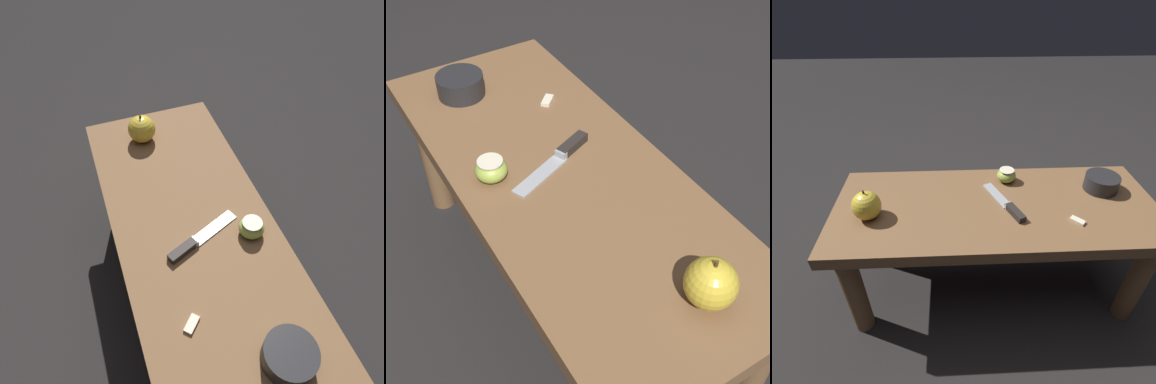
% 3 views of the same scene
% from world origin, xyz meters
% --- Properties ---
extents(ground_plane, '(8.00, 8.00, 0.00)m').
position_xyz_m(ground_plane, '(0.00, 0.00, 0.00)').
color(ground_plane, black).
extents(wooden_bench, '(1.04, 0.42, 0.40)m').
position_xyz_m(wooden_bench, '(0.00, 0.00, 0.33)').
color(wooden_bench, brown).
rests_on(wooden_bench, ground_plane).
extents(knife, '(0.11, 0.22, 0.02)m').
position_xyz_m(knife, '(0.04, -0.02, 0.41)').
color(knife, '#9EA0A5').
rests_on(knife, wooden_bench).
extents(apple_whole, '(0.09, 0.09, 0.10)m').
position_xyz_m(apple_whole, '(-0.40, -0.04, 0.45)').
color(apple_whole, gold).
rests_on(apple_whole, wooden_bench).
extents(apple_cut, '(0.07, 0.07, 0.05)m').
position_xyz_m(apple_cut, '(0.05, 0.13, 0.43)').
color(apple_cut, '#9EB747').
rests_on(apple_cut, wooden_bench).
extents(apple_slice_near_knife, '(0.04, 0.05, 0.01)m').
position_xyz_m(apple_slice_near_knife, '(0.23, -0.09, 0.41)').
color(apple_slice_near_knife, beige).
rests_on(apple_slice_near_knife, wooden_bench).
extents(bowl, '(0.11, 0.11, 0.05)m').
position_xyz_m(bowl, '(0.37, 0.07, 0.43)').
color(bowl, '#232326').
rests_on(bowl, wooden_bench).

